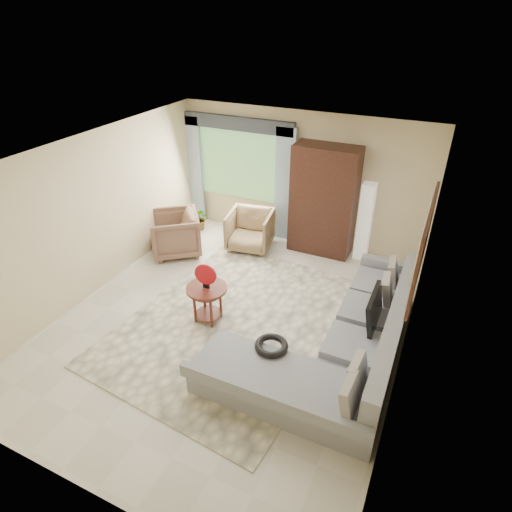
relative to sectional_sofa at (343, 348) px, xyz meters
The scene contains 17 objects.
ground 1.81m from the sectional_sofa, behind, with size 6.00×6.00×0.00m, color silver.
area_rug 1.74m from the sectional_sofa, behind, with size 3.00×4.00×0.02m, color #F5EBC2.
sectional_sofa is the anchor object (origin of this frame).
tv_screen 0.67m from the sectional_sofa, 58.56° to the left, with size 0.06×0.74×0.48m, color black.
garden_hose 1.04m from the sectional_sofa, 141.38° to the right, with size 0.43×0.43×0.09m, color black.
coffee_table 2.13m from the sectional_sofa, behind, with size 0.62×0.62×0.62m.
red_disc 2.20m from the sectional_sofa, behind, with size 0.34×0.34×0.03m, color red.
armchair_left 4.09m from the sectional_sofa, 157.07° to the left, with size 0.89×0.92×0.84m, color #836047.
armchair_right 3.48m from the sectional_sofa, 136.68° to the left, with size 0.83×0.85×0.78m, color #9A7F54.
potted_plant 4.68m from the sectional_sofa, 145.55° to the left, with size 0.45×0.39×0.50m, color #999999.
armoire 3.24m from the sectional_sofa, 113.06° to the left, with size 1.20×0.55×2.10m, color black.
floor_lamp 3.03m from the sectional_sofa, 98.33° to the left, with size 0.24×0.24×1.50m, color silver.
window 4.58m from the sectional_sofa, 134.87° to the left, with size 1.80×0.04×1.40m, color #669E59.
curtain_left 5.25m from the sectional_sofa, 143.84° to the left, with size 0.40×0.08×2.30m, color #9EB7CC.
curtain_right 3.80m from the sectional_sofa, 124.27° to the left, with size 0.40×0.08×2.30m, color #9EB7CC.
valance 4.81m from the sectional_sofa, 135.52° to the left, with size 2.40×0.12×0.26m, color #1E232D.
wall_mirror 1.70m from the sectional_sofa, 37.80° to the left, with size 0.05×1.70×1.05m.
Camera 1 is at (2.53, -4.55, 4.28)m, focal length 30.00 mm.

